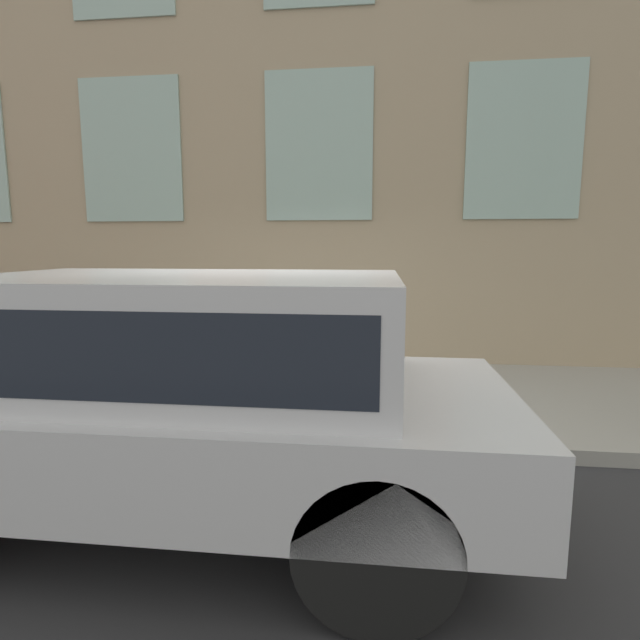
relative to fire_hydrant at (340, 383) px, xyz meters
name	(u,v)px	position (x,y,z in m)	size (l,w,h in m)	color
ground_plane	(278,451)	(-0.58, 0.52, -0.51)	(80.00, 80.00, 0.00)	#2D2D30
sidewalk	(304,394)	(1.00, 0.52, -0.44)	(3.16, 60.00, 0.14)	#9E9B93
building_facade	(320,74)	(2.73, 0.52, 3.80)	(0.33, 40.00, 8.60)	tan
fire_hydrant	(340,383)	(0.00, 0.00, 0.00)	(0.30, 0.43, 0.72)	#2D7260
person	(301,343)	(0.22, 0.43, 0.35)	(0.29, 0.19, 1.20)	#232328
parked_truck_silver_near	(180,381)	(-1.78, 0.92, 0.48)	(1.88, 4.36, 1.68)	black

